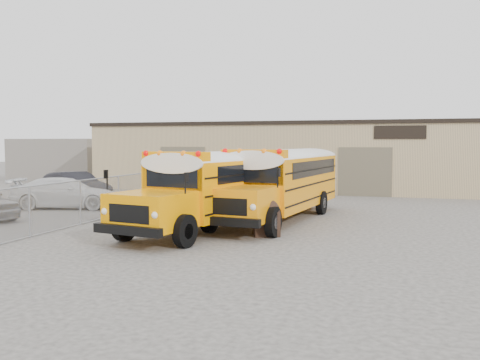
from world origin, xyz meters
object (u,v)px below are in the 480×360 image
(school_bus_left, at_px, (283,174))
(car_white, at_px, (65,193))
(car_dark, at_px, (74,187))
(school_bus_right, at_px, (319,171))
(tarp_bundle, at_px, (266,217))

(school_bus_left, distance_m, car_white, 10.90)
(car_white, relative_size, car_dark, 1.04)
(car_white, height_order, car_dark, car_dark)
(school_bus_right, xyz_separation_m, car_white, (-11.84, -5.77, -1.01))
(tarp_bundle, bearing_deg, school_bus_right, 88.55)
(tarp_bundle, distance_m, car_dark, 14.66)
(school_bus_left, relative_size, school_bus_right, 0.99)
(school_bus_right, relative_size, car_white, 2.02)
(school_bus_right, distance_m, car_dark, 13.45)
(school_bus_right, relative_size, car_dark, 2.11)
(school_bus_left, distance_m, tarp_bundle, 7.84)
(car_dark, bearing_deg, school_bus_left, -62.93)
(school_bus_left, height_order, car_dark, school_bus_left)
(car_white, bearing_deg, tarp_bundle, -128.47)
(school_bus_left, bearing_deg, car_white, -164.21)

